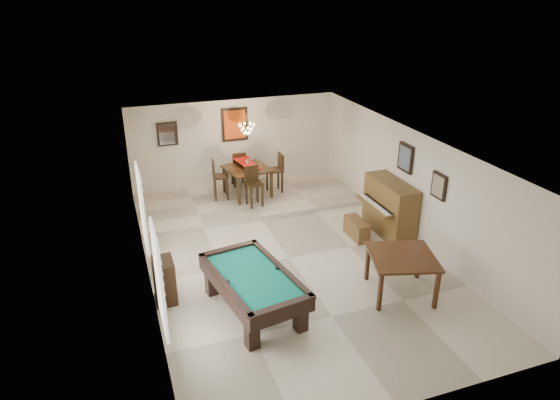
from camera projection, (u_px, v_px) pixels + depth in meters
ground_plane at (289, 258)px, 11.05m from camera, size 6.00×9.00×0.02m
wall_back at (235, 144)px, 14.41m from camera, size 6.00×0.04×2.60m
wall_front at (407, 334)px, 6.64m from camera, size 6.00×0.04×2.60m
wall_left at (144, 225)px, 9.61m from camera, size 0.04×9.00×2.60m
wall_right at (412, 186)px, 11.44m from camera, size 0.04×9.00×2.60m
ceiling at (290, 145)px, 10.01m from camera, size 6.00×9.00×0.04m
dining_step at (248, 200)px, 13.83m from camera, size 6.00×2.50×0.12m
window_left_front at (159, 280)px, 7.68m from camera, size 0.06×1.00×1.70m
window_left_rear at (142, 208)px, 10.10m from camera, size 0.06×1.00×1.70m
pool_table at (253, 293)px, 9.13m from camera, size 1.59×2.43×0.75m
square_table at (401, 275)px, 9.63m from camera, size 1.50×1.50×0.84m
upright_piano at (384, 209)px, 11.84m from camera, size 0.90×1.60×1.33m
piano_bench at (357, 229)px, 11.86m from camera, size 0.32×0.81×0.45m
apothecary_chest at (164, 281)px, 9.42m from camera, size 0.38×0.57×0.86m
dining_table at (247, 179)px, 13.81m from camera, size 1.31×1.31×0.93m
flower_vase at (247, 160)px, 13.58m from camera, size 0.14×0.14×0.23m
dining_chair_south at (254, 187)px, 13.14m from camera, size 0.45×0.45×1.07m
dining_chair_north at (238, 169)px, 14.46m from camera, size 0.41×0.41×1.05m
dining_chair_west at (221, 179)px, 13.57m from camera, size 0.46×0.46×1.12m
dining_chair_east at (275, 173)px, 14.01m from camera, size 0.42×0.42×1.12m
chandelier at (247, 125)px, 12.93m from camera, size 0.44×0.44×0.60m
back_painting at (235, 124)px, 14.14m from camera, size 0.75×0.06×0.95m
back_mirror at (167, 134)px, 13.60m from camera, size 0.55×0.06×0.65m
right_picture_upper at (406, 158)px, 11.45m from camera, size 0.06×0.55×0.65m
right_picture_lower at (439, 186)px, 10.41m from camera, size 0.06×0.45×0.55m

